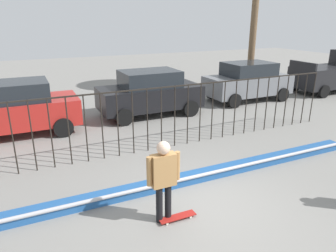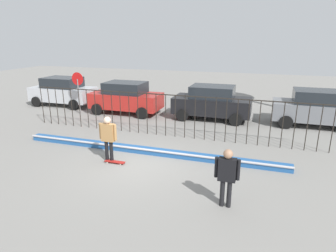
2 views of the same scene
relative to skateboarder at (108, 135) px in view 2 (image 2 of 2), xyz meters
name	(u,v)px [view 2 (image 2 of 2)]	position (x,y,z in m)	size (l,w,h in m)	color
ground_plane	(135,164)	(1.05, 0.03, -1.05)	(60.00, 60.00, 0.00)	gray
bowl_coping_ledge	(147,151)	(1.05, 1.18, -0.93)	(11.00, 0.40, 0.27)	#235699
perimeter_fence	(166,111)	(1.05, 3.53, 0.16)	(14.04, 0.04, 1.99)	black
skateboarder	(108,135)	(0.00, 0.00, 0.00)	(0.71, 0.26, 1.75)	black
skateboard	(115,162)	(0.27, -0.10, -0.99)	(0.80, 0.20, 0.07)	#A51E19
camera_operator	(227,173)	(4.57, -1.74, -0.03)	(0.68, 0.26, 1.69)	black
parked_car_silver	(63,91)	(-7.61, 7.49, -0.08)	(4.30, 2.12, 1.90)	#B7BABF
parked_car_red	(126,97)	(-2.63, 6.87, -0.08)	(4.30, 2.12, 1.90)	#B2231E
parked_car_black	(212,102)	(2.59, 7.15, -0.08)	(4.30, 2.12, 1.90)	black
parked_car_gray	(317,108)	(7.98, 7.45, -0.08)	(4.30, 2.12, 1.90)	slate
stop_sign	(78,87)	(-5.24, 5.85, 0.57)	(0.76, 0.07, 2.50)	slate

